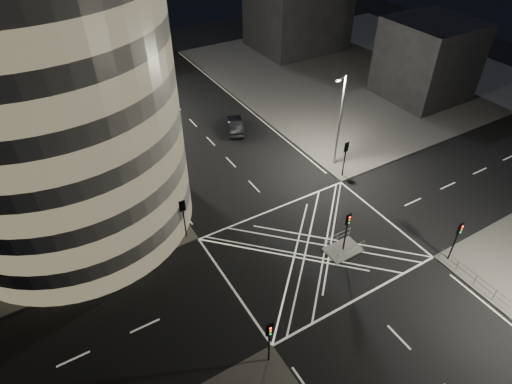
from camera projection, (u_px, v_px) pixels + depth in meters
ground at (313, 248)px, 36.64m from camera, size 120.00×120.00×0.00m
sidewalk_far_right at (359, 69)px, 66.23m from camera, size 42.00×42.00×0.15m
central_island at (343, 250)px, 36.38m from camera, size 3.00×2.00×0.15m
building_right_far at (298, 0)px, 69.00m from camera, size 14.00×12.00×15.00m
building_right_near at (427, 59)px, 56.09m from camera, size 10.00×10.00×10.00m
tree_a at (153, 195)px, 35.97m from camera, size 3.88×3.88×6.09m
tree_b at (128, 152)px, 39.41m from camera, size 4.91×4.91×7.61m
tree_c at (112, 130)px, 43.92m from camera, size 3.77×3.77×6.18m
tree_d at (95, 101)px, 47.47m from camera, size 5.26×5.26×7.78m
tree_e at (84, 87)px, 51.95m from camera, size 3.71×3.71×6.15m
traffic_signal_fl at (183, 212)px, 35.86m from camera, size 0.55×0.22×4.00m
traffic_signal_nl at (269, 336)px, 26.75m from camera, size 0.55×0.22×4.00m
traffic_signal_fr at (346, 153)px, 42.87m from camera, size 0.55×0.22×4.00m
traffic_signal_nr at (458, 235)px, 33.77m from camera, size 0.55×0.22×4.00m
traffic_signal_island at (347, 225)px, 34.60m from camera, size 0.55×0.22×4.00m
street_lamp_left_near at (150, 159)px, 37.44m from camera, size 1.25×0.25×10.00m
street_lamp_left_far at (96, 83)px, 49.50m from camera, size 1.25×0.25×10.00m
street_lamp_right_far at (340, 119)px, 42.96m from camera, size 1.25×0.25×10.00m
railing_near_right at (504, 303)px, 31.37m from camera, size 0.06×11.70×1.10m
railing_island_south at (351, 251)px, 35.39m from camera, size 2.80×0.06×1.10m
railing_island_north at (337, 238)px, 36.59m from camera, size 2.80×0.06×1.10m
sedan at (235, 125)px, 51.35m from camera, size 3.47×5.11×1.60m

